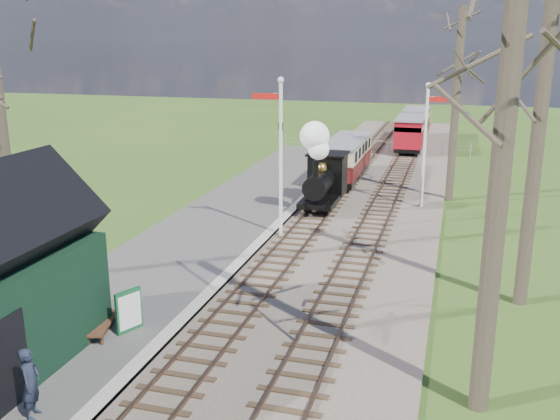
{
  "coord_description": "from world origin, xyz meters",
  "views": [
    {
      "loc": [
        5.64,
        -6.37,
        7.59
      ],
      "look_at": [
        -0.29,
        14.45,
        1.6
      ],
      "focal_mm": 40.0,
      "sensor_mm": 36.0,
      "label": 1
    }
  ],
  "objects": [
    {
      "name": "track_far",
      "position": [
        2.6,
        22.0,
        0.1
      ],
      "size": [
        1.6,
        60.0,
        0.15
      ],
      "color": "brown",
      "rests_on": "ground"
    },
    {
      "name": "coach",
      "position": [
        0.0,
        26.44,
        1.38
      ],
      "size": [
        1.88,
        6.46,
        1.98
      ],
      "color": "black",
      "rests_on": "ground"
    },
    {
      "name": "semaphore_near",
      "position": [
        -0.77,
        16.0,
        3.62
      ],
      "size": [
        1.22,
        0.24,
        6.22
      ],
      "color": "silver",
      "rests_on": "ground"
    },
    {
      "name": "distant_hills",
      "position": [
        1.4,
        64.38,
        -16.21
      ],
      "size": [
        114.4,
        48.0,
        22.02
      ],
      "color": "#385B23",
      "rests_on": "ground"
    },
    {
      "name": "track_near",
      "position": [
        0.0,
        22.0,
        0.1
      ],
      "size": [
        1.6,
        60.0,
        0.15
      ],
      "color": "brown",
      "rests_on": "ground"
    },
    {
      "name": "person",
      "position": [
        -2.17,
        2.88,
        0.96
      ],
      "size": [
        0.49,
        0.63,
        1.51
      ],
      "primitive_type": "imported",
      "rotation": [
        0.0,
        0.0,
        1.84
      ],
      "color": "#1B2031",
      "rests_on": "platform"
    },
    {
      "name": "ballast_bed",
      "position": [
        1.3,
        22.0,
        0.05
      ],
      "size": [
        8.0,
        60.0,
        0.1
      ],
      "primitive_type": "cube",
      "color": "brown",
      "rests_on": "ground"
    },
    {
      "name": "locomotive",
      "position": [
        -0.01,
        20.38,
        1.88
      ],
      "size": [
        1.61,
        3.77,
        4.04
      ],
      "color": "black",
      "rests_on": "ground"
    },
    {
      "name": "coping_strip",
      "position": [
        -1.2,
        14.0,
        0.1
      ],
      "size": [
        0.4,
        44.0,
        0.21
      ],
      "primitive_type": "cube",
      "color": "#B2AD9E",
      "rests_on": "ground"
    },
    {
      "name": "semaphore_far",
      "position": [
        4.37,
        22.0,
        3.35
      ],
      "size": [
        1.22,
        0.24,
        5.72
      ],
      "color": "silver",
      "rests_on": "ground"
    },
    {
      "name": "red_carriage_a",
      "position": [
        2.6,
        36.49,
        1.37
      ],
      "size": [
        1.85,
        4.59,
        1.95
      ],
      "color": "black",
      "rests_on": "ground"
    },
    {
      "name": "sign_board",
      "position": [
        -2.2,
        6.84,
        0.77
      ],
      "size": [
        0.4,
        0.74,
        1.14
      ],
      "color": "#104E27",
      "rests_on": "platform"
    },
    {
      "name": "platform",
      "position": [
        -3.5,
        14.0,
        0.1
      ],
      "size": [
        5.0,
        44.0,
        0.2
      ],
      "primitive_type": "cube",
      "color": "#474442",
      "rests_on": "ground"
    },
    {
      "name": "fence_line",
      "position": [
        0.3,
        36.0,
        0.55
      ],
      "size": [
        12.6,
        0.08,
        1.0
      ],
      "color": "slate",
      "rests_on": "ground"
    },
    {
      "name": "red_carriage_b",
      "position": [
        2.6,
        41.99,
        1.37
      ],
      "size": [
        1.85,
        4.59,
        1.95
      ],
      "color": "black",
      "rests_on": "ground"
    },
    {
      "name": "bench",
      "position": [
        -2.95,
        6.55,
        0.62
      ],
      "size": [
        0.86,
        1.63,
        0.9
      ],
      "color": "#482919",
      "rests_on": "platform"
    },
    {
      "name": "bare_trees",
      "position": [
        1.33,
        10.1,
        5.21
      ],
      "size": [
        15.51,
        22.39,
        12.0
      ],
      "color": "#382D23",
      "rests_on": "ground"
    }
  ]
}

